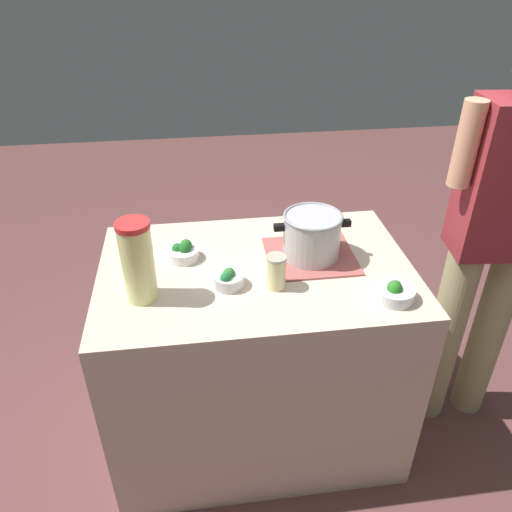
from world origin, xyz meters
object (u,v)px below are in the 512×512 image
object	(u,v)px
mason_jar	(276,272)
broccoli_bowl_center	(228,279)
person_cook	(495,241)
broccoli_bowl_back	(394,292)
broccoli_bowl_front	(183,252)
lemonade_pitcher	(138,261)
cooking_pot	(312,235)

from	to	relation	value
mason_jar	broccoli_bowl_center	world-z (taller)	mason_jar
person_cook	broccoli_bowl_back	bearing A→B (deg)	-154.11
broccoli_bowl_back	broccoli_bowl_front	bearing A→B (deg)	153.50
mason_jar	broccoli_bowl_back	xyz separation A→B (m)	(0.39, -0.12, -0.04)
lemonade_pitcher	mason_jar	bearing A→B (deg)	-0.12
lemonade_pitcher	broccoli_bowl_back	xyz separation A→B (m)	(0.85, -0.12, -0.12)
cooking_pot	broccoli_bowl_front	bearing A→B (deg)	173.42
mason_jar	broccoli_bowl_center	size ratio (longest dim) A/B	1.16
lemonade_pitcher	broccoli_bowl_front	distance (m)	0.29
cooking_pot	broccoli_bowl_back	distance (m)	0.38
broccoli_bowl_front	broccoli_bowl_center	size ratio (longest dim) A/B	1.10
cooking_pot	broccoli_bowl_back	bearing A→B (deg)	-53.19
broccoli_bowl_front	mason_jar	bearing A→B (deg)	-35.88
cooking_pot	lemonade_pitcher	xyz separation A→B (m)	(-0.62, -0.17, 0.05)
mason_jar	cooking_pot	bearing A→B (deg)	46.63
cooking_pot	broccoli_bowl_back	xyz separation A→B (m)	(0.22, -0.30, -0.07)
cooking_pot	person_cook	distance (m)	0.72
cooking_pot	broccoli_bowl_center	bearing A→B (deg)	-156.03
broccoli_bowl_center	cooking_pot	bearing A→B (deg)	23.97
broccoli_bowl_center	person_cook	size ratio (longest dim) A/B	0.06
broccoli_bowl_back	broccoli_bowl_center	bearing A→B (deg)	164.82
cooking_pot	broccoli_bowl_center	size ratio (longest dim) A/B	2.66
mason_jar	broccoli_bowl_front	xyz separation A→B (m)	(-0.32, 0.23, -0.03)
lemonade_pitcher	broccoli_bowl_front	bearing A→B (deg)	58.33
lemonade_pitcher	broccoli_bowl_front	world-z (taller)	lemonade_pitcher
cooking_pot	broccoli_bowl_back	world-z (taller)	cooking_pot
cooking_pot	person_cook	size ratio (longest dim) A/B	0.17
cooking_pot	broccoli_bowl_center	xyz separation A→B (m)	(-0.33, -0.15, -0.07)
broccoli_bowl_front	broccoli_bowl_back	distance (m)	0.79
broccoli_bowl_front	person_cook	size ratio (longest dim) A/B	0.07
broccoli_bowl_center	broccoli_bowl_back	bearing A→B (deg)	-15.18
mason_jar	broccoli_bowl_back	bearing A→B (deg)	-17.39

